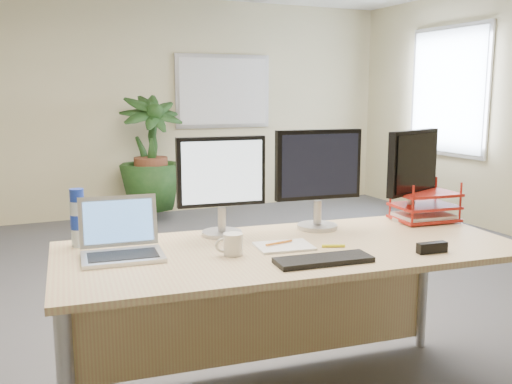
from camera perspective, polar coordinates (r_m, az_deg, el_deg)
name	(u,v)px	position (r m, az deg, el deg)	size (l,w,h in m)	color
floor	(268,334)	(3.80, 1.22, -14.04)	(8.00, 8.00, 0.00)	#4B4B50
back_wall	(132,108)	(7.29, -12.33, 8.24)	(7.00, 0.04, 2.70)	#C7BD8D
whiteboard	(223,91)	(7.59, -3.29, 10.02)	(1.30, 0.04, 0.95)	#BCBCC1
window	(448,91)	(7.35, 18.65, 9.52)	(0.04, 1.30, 1.55)	#BCBCC1
desk	(282,275)	(2.85, 2.58, -8.32)	(2.23, 1.11, 0.83)	#D7AD7F
floor_plant	(151,159)	(6.93, -10.48, 3.25)	(0.84, 0.84, 1.50)	#153714
monitor_left	(221,179)	(2.85, -3.47, 1.27)	(0.45, 0.20, 0.50)	#B1B1B6
monitor_right	(318,172)	(3.00, 6.26, 1.96)	(0.47, 0.21, 0.53)	#B1B1B6
monitor_dark	(413,169)	(3.29, 15.43, 2.21)	(0.44, 0.21, 0.51)	#B1B1B6
laptop	(121,242)	(2.61, -13.35, -4.85)	(0.38, 0.34, 0.25)	silver
keyboard	(323,260)	(2.46, 6.76, -6.75)	(0.42, 0.14, 0.02)	black
coffee_mug	(232,244)	(2.54, -2.38, -5.26)	(0.13, 0.09, 0.10)	white
spiral_notebook	(284,246)	(2.68, 2.82, -5.44)	(0.26, 0.19, 0.01)	white
orange_pen	(279,243)	(2.69, 2.32, -5.10)	(0.01, 0.01, 0.15)	orange
yellow_highlighter	(333,246)	(2.70, 7.75, -5.36)	(0.01, 0.01, 0.11)	yellow
water_bottle	(78,219)	(2.79, -17.38, -2.60)	(0.07, 0.07, 0.27)	silver
letter_tray	(424,208)	(3.34, 16.48, -1.58)	(0.36, 0.28, 0.16)	red
stapler	(432,248)	(2.70, 17.19, -5.33)	(0.14, 0.04, 0.05)	black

